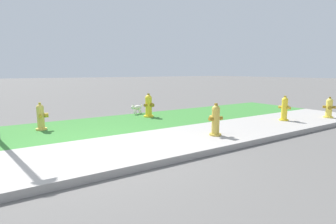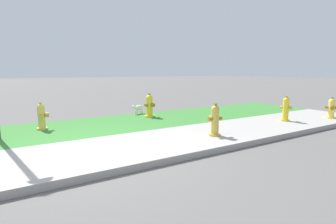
# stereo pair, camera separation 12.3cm
# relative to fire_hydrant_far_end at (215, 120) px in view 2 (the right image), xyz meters

# --- Properties ---
(ground_plane) EXTENTS (120.00, 120.00, 0.00)m
(ground_plane) POSITION_rel_fire_hydrant_far_end_xyz_m (-2.84, 0.20, -0.37)
(ground_plane) COLOR #5B5956
(sidewalk_pavement) EXTENTS (18.00, 2.19, 0.01)m
(sidewalk_pavement) POSITION_rel_fire_hydrant_far_end_xyz_m (-2.84, 0.20, -0.37)
(sidewalk_pavement) COLOR #9E9993
(sidewalk_pavement) RESTS_ON ground
(grass_verge) EXTENTS (18.00, 2.70, 0.01)m
(grass_verge) POSITION_rel_fire_hydrant_far_end_xyz_m (-2.84, 2.64, -0.37)
(grass_verge) COLOR #387A33
(grass_verge) RESTS_ON ground
(street_curb) EXTENTS (18.00, 0.16, 0.12)m
(street_curb) POSITION_rel_fire_hydrant_far_end_xyz_m (-2.84, -0.98, -0.31)
(street_curb) COLOR #9E9993
(street_curb) RESTS_ON ground
(fire_hydrant_far_end) EXTENTS (0.37, 0.34, 0.77)m
(fire_hydrant_far_end) POSITION_rel_fire_hydrant_far_end_xyz_m (0.00, 0.00, 0.00)
(fire_hydrant_far_end) COLOR gold
(fire_hydrant_far_end) RESTS_ON ground
(fire_hydrant_by_grass_verge) EXTENTS (0.34, 0.36, 0.69)m
(fire_hydrant_by_grass_verge) POSITION_rel_fire_hydrant_far_end_xyz_m (4.76, -0.24, -0.05)
(fire_hydrant_by_grass_verge) COLOR yellow
(fire_hydrant_by_grass_verge) RESTS_ON ground
(fire_hydrant_near_corner) EXTENTS (0.40, 0.38, 0.79)m
(fire_hydrant_near_corner) POSITION_rel_fire_hydrant_far_end_xyz_m (-0.08, 3.12, 0.00)
(fire_hydrant_near_corner) COLOR yellow
(fire_hydrant_near_corner) RESTS_ON ground
(fire_hydrant_across_street) EXTENTS (0.33, 0.36, 0.78)m
(fire_hydrant_across_street) POSITION_rel_fire_hydrant_far_end_xyz_m (3.10, 0.25, 0.00)
(fire_hydrant_across_street) COLOR yellow
(fire_hydrant_across_street) RESTS_ON ground
(fire_hydrant_at_driveway) EXTENTS (0.33, 0.36, 0.72)m
(fire_hydrant_at_driveway) POSITION_rel_fire_hydrant_far_end_xyz_m (-3.37, 2.91, -0.03)
(fire_hydrant_at_driveway) COLOR gold
(fire_hydrant_at_driveway) RESTS_ON ground
(small_white_dog) EXTENTS (0.49, 0.26, 0.37)m
(small_white_dog) POSITION_rel_fire_hydrant_far_end_xyz_m (-0.14, 3.90, -0.15)
(small_white_dog) COLOR silver
(small_white_dog) RESTS_ON ground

